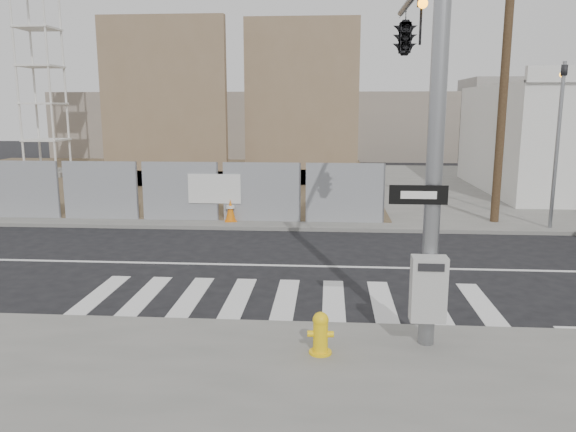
# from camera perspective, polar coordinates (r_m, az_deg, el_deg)

# --- Properties ---
(ground) EXTENTS (100.00, 100.00, 0.00)m
(ground) POSITION_cam_1_polar(r_m,az_deg,el_deg) (14.23, 0.54, -5.09)
(ground) COLOR black
(ground) RESTS_ON ground
(sidewalk_far) EXTENTS (50.00, 20.00, 0.12)m
(sidewalk_far) POSITION_cam_1_polar(r_m,az_deg,el_deg) (27.92, 2.37, 3.03)
(sidewalk_far) COLOR slate
(sidewalk_far) RESTS_ON ground
(signal_pole) EXTENTS (0.96, 5.87, 7.00)m
(signal_pole) POSITION_cam_1_polar(r_m,az_deg,el_deg) (11.73, 12.59, 14.82)
(signal_pole) COLOR gray
(signal_pole) RESTS_ON sidewalk_near
(far_signal_pole) EXTENTS (0.16, 0.20, 5.60)m
(far_signal_pole) POSITION_cam_1_polar(r_m,az_deg,el_deg) (19.59, 25.85, 8.58)
(far_signal_pole) COLOR gray
(far_signal_pole) RESTS_ON sidewalk_far
(chain_link_fence) EXTENTS (24.60, 0.04, 2.00)m
(chain_link_fence) POSITION_cam_1_polar(r_m,az_deg,el_deg) (21.76, -25.84, 2.46)
(chain_link_fence) COLOR gray
(chain_link_fence) RESTS_ON sidewalk_far
(concrete_wall_left) EXTENTS (6.00, 1.30, 8.00)m
(concrete_wall_left) POSITION_cam_1_polar(r_m,az_deg,el_deg) (27.86, -12.39, 9.62)
(concrete_wall_left) COLOR #7B6349
(concrete_wall_left) RESTS_ON sidewalk_far
(concrete_wall_right) EXTENTS (5.50, 1.30, 8.00)m
(concrete_wall_right) POSITION_cam_1_polar(r_m,az_deg,el_deg) (27.76, 1.38, 9.86)
(concrete_wall_right) COLOR #7B6349
(concrete_wall_right) RESTS_ON sidewalk_far
(crane_tower) EXTENTS (2.60, 2.60, 18.15)m
(crane_tower) POSITION_cam_1_polar(r_m,az_deg,el_deg) (34.87, -24.26, 18.49)
(crane_tower) COLOR slate
(crane_tower) RESTS_ON sidewalk_far
(utility_pole_right) EXTENTS (1.60, 0.28, 10.00)m
(utility_pole_right) POSITION_cam_1_polar(r_m,az_deg,el_deg) (19.99, 21.20, 13.91)
(utility_pole_right) COLOR #4D3924
(utility_pole_right) RESTS_ON sidewalk_far
(fire_hydrant) EXTENTS (0.42, 0.39, 0.68)m
(fire_hydrant) POSITION_cam_1_polar(r_m,az_deg,el_deg) (9.02, 3.32, -11.79)
(fire_hydrant) COLOR yellow
(fire_hydrant) RESTS_ON sidewalk_near
(traffic_cone_c) EXTENTS (0.46, 0.46, 0.72)m
(traffic_cone_c) POSITION_cam_1_polar(r_m,az_deg,el_deg) (20.15, -11.60, 0.87)
(traffic_cone_c) COLOR #DE610B
(traffic_cone_c) RESTS_ON sidewalk_far
(traffic_cone_d) EXTENTS (0.48, 0.48, 0.76)m
(traffic_cone_d) POSITION_cam_1_polar(r_m,az_deg,el_deg) (19.15, -5.87, 0.57)
(traffic_cone_d) COLOR orange
(traffic_cone_d) RESTS_ON sidewalk_far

